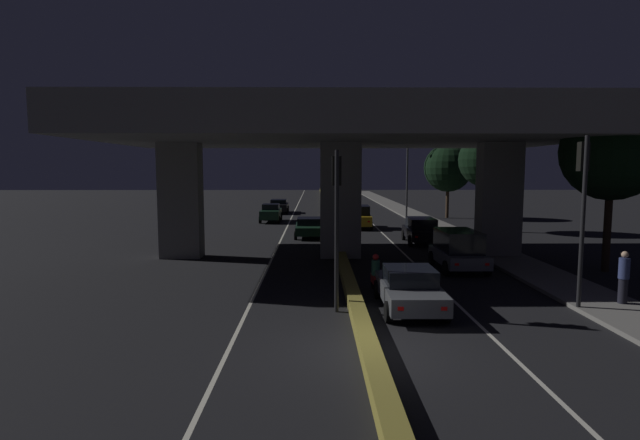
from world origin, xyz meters
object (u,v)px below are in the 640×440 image
object	(u,v)px
traffic_light_right_of_median	(583,193)
motorcycle_red_filtering_near	(376,276)
car_taxi_yellow_fourth	(359,217)
car_black_third_oncoming	(279,206)
car_black_third	(421,230)
car_grey_second	(458,249)
car_dark_green_lead_oncoming	(309,227)
car_grey_lead	(409,288)
pedestrian_on_sidewalk	(624,277)
traffic_light_left_of_median	(337,203)
car_dark_green_second_oncoming	(271,213)
street_lamp	(405,165)

from	to	relation	value
traffic_light_right_of_median	motorcycle_red_filtering_near	distance (m)	7.65
car_taxi_yellow_fourth	car_black_third_oncoming	distance (m)	15.75
car_black_third	car_grey_second	bearing A→B (deg)	-178.93
car_taxi_yellow_fourth	car_dark_green_lead_oncoming	size ratio (longest dim) A/B	0.98
car_black_third_oncoming	car_dark_green_lead_oncoming	bearing A→B (deg)	9.58
car_grey_lead	pedestrian_on_sidewalk	bearing A→B (deg)	-88.20
traffic_light_right_of_median	car_black_third_oncoming	size ratio (longest dim) A/B	1.24
traffic_light_left_of_median	car_black_third	size ratio (longest dim) A/B	1.26
car_grey_lead	car_black_third	xyz separation A→B (m)	(3.62, 15.13, 0.12)
traffic_light_left_of_median	car_grey_second	size ratio (longest dim) A/B	1.33
traffic_light_right_of_median	car_dark_green_lead_oncoming	bearing A→B (deg)	116.73
car_grey_second	car_dark_green_lead_oncoming	bearing A→B (deg)	31.26
motorcycle_red_filtering_near	car_taxi_yellow_fourth	bearing A→B (deg)	-5.53
pedestrian_on_sidewalk	car_black_third	bearing A→B (deg)	103.98
motorcycle_red_filtering_near	pedestrian_on_sidewalk	xyz separation A→B (m)	(8.19, -2.12, 0.41)
car_grey_lead	motorcycle_red_filtering_near	world-z (taller)	motorcycle_red_filtering_near
car_grey_lead	car_dark_green_second_oncoming	xyz separation A→B (m)	(-7.10, 28.09, 0.08)
car_taxi_yellow_fourth	pedestrian_on_sidewalk	bearing A→B (deg)	-161.42
car_dark_green_lead_oncoming	motorcycle_red_filtering_near	world-z (taller)	motorcycle_red_filtering_near
car_black_third_oncoming	street_lamp	bearing A→B (deg)	66.58
traffic_light_left_of_median	car_grey_second	distance (m)	9.40
street_lamp	car_dark_green_lead_oncoming	size ratio (longest dim) A/B	2.14
car_grey_lead	car_taxi_yellow_fourth	bearing A→B (deg)	-0.37
car_grey_second	pedestrian_on_sidewalk	world-z (taller)	pedestrian_on_sidewalk
car_grey_second	car_grey_lead	bearing A→B (deg)	151.20
traffic_light_right_of_median	car_black_third	xyz separation A→B (m)	(-1.99, 15.30, -3.07)
traffic_light_left_of_median	car_taxi_yellow_fourth	world-z (taller)	traffic_light_left_of_median
street_lamp	car_black_third_oncoming	world-z (taller)	street_lamp
street_lamp	traffic_light_right_of_median	bearing A→B (deg)	-89.82
pedestrian_on_sidewalk	car_dark_green_second_oncoming	bearing A→B (deg)	117.34
car_black_third	car_taxi_yellow_fourth	xyz separation A→B (m)	(-3.27, 8.06, 0.08)
traffic_light_left_of_median	car_grey_lead	bearing A→B (deg)	3.71
street_lamp	car_taxi_yellow_fourth	bearing A→B (deg)	-120.77
car_grey_lead	car_taxi_yellow_fourth	xyz separation A→B (m)	(0.35, 23.19, 0.20)
car_black_third	car_taxi_yellow_fourth	distance (m)	8.70
car_taxi_yellow_fourth	car_dark_green_lead_oncoming	world-z (taller)	car_taxi_yellow_fourth
traffic_light_left_of_median	car_black_third_oncoming	size ratio (longest dim) A/B	1.14
car_black_third_oncoming	car_grey_second	bearing A→B (deg)	18.38
traffic_light_right_of_median	car_dark_green_second_oncoming	distance (m)	31.14
car_black_third	pedestrian_on_sidewalk	distance (m)	15.42
car_taxi_yellow_fourth	car_black_third_oncoming	xyz separation A→B (m)	(-7.39, 13.91, -0.16)
traffic_light_right_of_median	car_dark_green_second_oncoming	bearing A→B (deg)	114.21
car_grey_second	motorcycle_red_filtering_near	xyz separation A→B (m)	(-4.39, -4.30, -0.36)
car_grey_second	car_black_third_oncoming	distance (m)	32.31
traffic_light_left_of_median	pedestrian_on_sidewalk	world-z (taller)	traffic_light_left_of_median
car_dark_green_second_oncoming	street_lamp	bearing A→B (deg)	106.71
car_grey_lead	car_black_third	size ratio (longest dim) A/B	1.05
car_taxi_yellow_fourth	car_dark_green_second_oncoming	xyz separation A→B (m)	(-7.45, 4.90, -0.12)
car_grey_lead	motorcycle_red_filtering_near	distance (m)	2.44
car_black_third	car_black_third_oncoming	size ratio (longest dim) A/B	0.91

